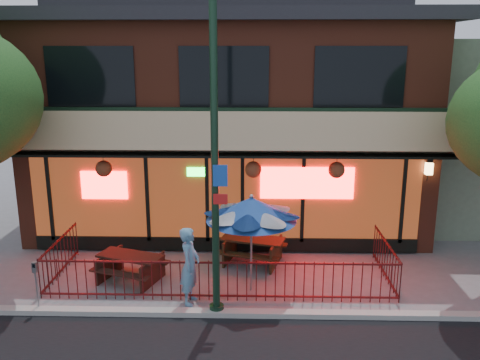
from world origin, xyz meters
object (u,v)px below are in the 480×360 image
Objects in this scene: street_light at (215,176)px; picnic_table_left at (131,264)px; picnic_table_right at (253,247)px; patio_umbrella at (251,209)px; parking_meter_near at (36,278)px; pedestrian at (190,266)px.

picnic_table_left is at bearing 144.80° from street_light.
patio_umbrella reaches higher than picnic_table_right.
parking_meter_near is (-4.80, -2.80, 0.33)m from picnic_table_right.
picnic_table_left is 0.80× the size of patio_umbrella.
patio_umbrella is at bearing -91.38° from picnic_table_right.
picnic_table_right is 2.31m from patio_umbrella.
street_light reaches higher than patio_umbrella.
picnic_table_left is at bearing -158.99° from picnic_table_right.
picnic_table_right is 5.57m from parking_meter_near.
picnic_table_left is at bearing 171.16° from patio_umbrella.
parking_meter_near is at bearing -136.66° from picnic_table_left.
patio_umbrella reaches higher than pedestrian.
picnic_table_left is (-2.29, 1.62, -2.69)m from street_light.
street_light reaches higher than pedestrian.
street_light is 5.93× the size of parking_meter_near.
parking_meter_near reaches higher than picnic_table_right.
street_light reaches higher than picnic_table_right.
street_light is at bearing -35.20° from picnic_table_left.
picnic_table_right is at bearing 30.26° from parking_meter_near.
picnic_table_right is at bearing 74.12° from street_light.
street_light is 4.64m from parking_meter_near.
pedestrian is at bearing 8.47° from parking_meter_near.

